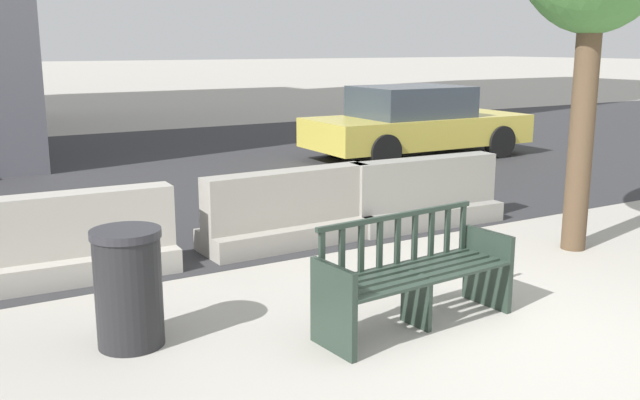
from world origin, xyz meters
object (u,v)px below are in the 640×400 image
at_px(street_bench, 415,278).
at_px(car_taxi_near, 416,123).
at_px(jersey_barrier_right, 424,198).
at_px(jersey_barrier_centre, 288,215).
at_px(trash_bin, 129,288).
at_px(jersey_barrier_left, 69,244).

xyz_separation_m(street_bench, car_taxi_near, (5.43, 6.92, 0.30)).
distance_m(jersey_barrier_right, car_taxi_near, 5.49).
bearing_deg(jersey_barrier_centre, trash_bin, -141.62).
bearing_deg(street_bench, jersey_barrier_centre, 84.25).
bearing_deg(jersey_barrier_left, jersey_barrier_centre, 0.25).
bearing_deg(car_taxi_near, street_bench, -128.12).
xyz_separation_m(jersey_barrier_centre, trash_bin, (-2.32, -1.83, 0.11)).
xyz_separation_m(jersey_barrier_centre, jersey_barrier_left, (-2.37, -0.01, 0.00)).
height_order(jersey_barrier_left, jersey_barrier_right, same).
bearing_deg(car_taxi_near, trash_bin, -140.61).
bearing_deg(street_bench, jersey_barrier_left, 129.07).
height_order(street_bench, trash_bin, trash_bin).
distance_m(street_bench, car_taxi_near, 8.80).
bearing_deg(jersey_barrier_centre, jersey_barrier_right, -2.08).
height_order(jersey_barrier_left, trash_bin, trash_bin).
bearing_deg(jersey_barrier_centre, car_taxi_near, 39.84).
xyz_separation_m(jersey_barrier_right, trash_bin, (-4.19, -1.77, 0.11)).
distance_m(jersey_barrier_right, trash_bin, 4.55).
relative_size(jersey_barrier_centre, car_taxi_near, 0.45).
xyz_separation_m(jersey_barrier_left, trash_bin, (0.06, -1.82, 0.11)).
relative_size(jersey_barrier_left, trash_bin, 2.28).
bearing_deg(jersey_barrier_right, jersey_barrier_left, 179.22).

